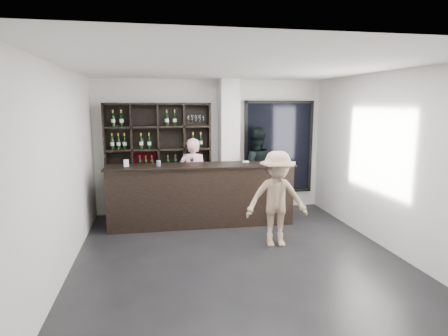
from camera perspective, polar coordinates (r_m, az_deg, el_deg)
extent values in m
cube|color=black|center=(6.04, 2.17, -13.50)|extent=(5.00, 5.50, 0.01)
cube|color=silver|center=(8.09, 0.76, 3.16)|extent=(0.40, 0.40, 2.90)
cube|color=black|center=(8.62, 8.32, 3.13)|extent=(1.60, 0.08, 2.10)
cube|color=black|center=(8.62, 8.32, 3.13)|extent=(1.48, 0.02, 1.98)
cube|color=black|center=(7.43, -3.46, -4.22)|extent=(3.58, 0.67, 1.17)
cube|color=black|center=(7.31, -3.51, 0.38)|extent=(3.66, 0.75, 0.03)
imported|color=#FABFC0|center=(7.99, -4.74, -1.39)|extent=(0.69, 0.53, 1.68)
imported|color=black|center=(8.16, 4.70, -0.41)|extent=(0.93, 0.73, 1.89)
imported|color=#957A5F|center=(6.34, 8.06, -4.69)|extent=(1.09, 0.68, 1.61)
cylinder|color=#AEBED7|center=(7.23, -9.93, 0.72)|extent=(0.08, 0.08, 0.11)
cube|color=white|center=(7.61, 3.32, 0.96)|extent=(0.13, 0.13, 0.02)
cube|color=white|center=(7.29, -14.68, 0.72)|extent=(0.10, 0.07, 0.13)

